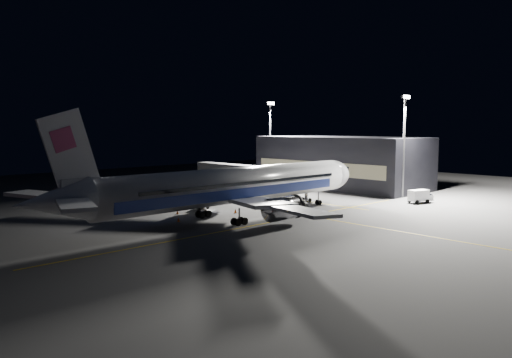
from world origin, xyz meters
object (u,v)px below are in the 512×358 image
object	(u,v)px
jet_bridge	(257,173)
floodlight_mast_north	(270,135)
floodlight_mast_south	(404,137)
baggage_tug	(201,204)
service_truck	(420,196)
safety_cone_c	(179,220)
safety_cone_b	(178,212)
safety_cone_a	(235,211)
airliner	(230,187)

from	to	relation	value
jet_bridge	floodlight_mast_north	bearing A→B (deg)	37.74
floodlight_mast_south	baggage_tug	world-z (taller)	floodlight_mast_south
service_truck	safety_cone_c	size ratio (longest dim) A/B	8.00
floodlight_mast_north	baggage_tug	world-z (taller)	floodlight_mast_north
floodlight_mast_north	safety_cone_c	size ratio (longest dim) A/B	31.78
safety_cone_b	safety_cone_c	bearing A→B (deg)	-123.50
safety_cone_a	safety_cone_b	xyz separation A→B (m)	(-7.75, 5.69, -0.01)
floodlight_mast_south	safety_cone_b	size ratio (longest dim) A/B	31.20
jet_bridge	safety_cone_b	bearing A→B (deg)	-162.31
baggage_tug	safety_cone_a	xyz separation A→B (m)	(1.85, -7.10, -0.48)
floodlight_mast_south	service_truck	distance (m)	13.12
airliner	safety_cone_c	world-z (taller)	airliner
airliner	jet_bridge	bearing A→B (deg)	38.04
airliner	baggage_tug	bearing A→B (deg)	76.10
baggage_tug	safety_cone_b	distance (m)	6.09
jet_bridge	safety_cone_b	xyz separation A→B (m)	(-26.23, -8.36, -4.25)
safety_cone_b	baggage_tug	bearing A→B (deg)	13.43
jet_bridge	floodlight_mast_south	xyz separation A→B (m)	(18.00, -24.07, 7.79)
service_truck	baggage_tug	xyz separation A→B (m)	(-34.50, 23.08, -0.52)
safety_cone_c	safety_cone_b	bearing A→B (deg)	56.50
floodlight_mast_south	airliner	bearing A→B (deg)	171.67
service_truck	safety_cone_c	distance (m)	46.98
safety_cone_c	baggage_tug	bearing A→B (deg)	36.29
floodlight_mast_north	safety_cone_a	world-z (taller)	floodlight_mast_north
safety_cone_b	safety_cone_a	bearing A→B (deg)	-36.29
floodlight_mast_south	safety_cone_c	bearing A→B (deg)	168.22
safety_cone_a	floodlight_mast_north	bearing A→B (deg)	37.49
floodlight_mast_south	floodlight_mast_north	bearing A→B (deg)	90.00
airliner	floodlight_mast_north	distance (m)	52.56
safety_cone_a	jet_bridge	bearing A→B (deg)	37.26
jet_bridge	safety_cone_c	size ratio (longest dim) A/B	52.82
floodlight_mast_south	safety_cone_c	xyz separation A→B (m)	(-48.00, 10.01, -12.05)
airliner	floodlight_mast_south	world-z (taller)	floodlight_mast_south
airliner	baggage_tug	size ratio (longest dim) A/B	22.30
airliner	floodlight_mast_south	size ratio (longest dim) A/B	2.97
airliner	safety_cone_c	distance (m)	9.35
service_truck	airliner	bearing A→B (deg)	178.90
safety_cone_a	airliner	bearing A→B (deg)	-138.96
service_truck	safety_cone_b	world-z (taller)	service_truck
airliner	safety_cone_b	xyz separation A→B (m)	(-3.16, 9.69, -4.83)
airliner	baggage_tug	distance (m)	12.24
airliner	safety_cone_a	world-z (taller)	airliner
airliner	safety_cone_b	world-z (taller)	airliner
airliner	safety_cone_b	size ratio (longest dim) A/B	92.66
service_truck	safety_cone_b	distance (m)	45.86
floodlight_mast_north	safety_cone_c	distance (m)	56.85
airliner	baggage_tug	xyz separation A→B (m)	(2.75, 11.10, -4.35)
safety_cone_a	safety_cone_b	world-z (taller)	safety_cone_a
jet_bridge	baggage_tug	size ratio (longest dim) A/B	12.48
jet_bridge	safety_cone_c	bearing A→B (deg)	-154.90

